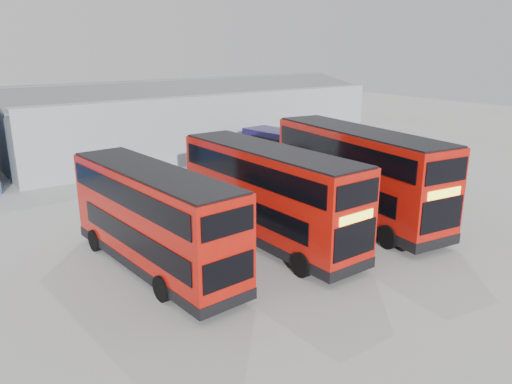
% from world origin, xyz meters
% --- Properties ---
extents(ground_plane, '(120.00, 120.00, 0.00)m').
position_xyz_m(ground_plane, '(0.00, 0.00, 0.00)').
color(ground_plane, '#9D9D98').
rests_on(ground_plane, ground).
extents(maintenance_shed, '(30.50, 12.00, 5.89)m').
position_xyz_m(maintenance_shed, '(8.00, 20.00, 2.60)').
color(maintenance_shed, '#959BA2').
rests_on(maintenance_shed, ground).
extents(double_decker_left, '(3.05, 9.88, 4.12)m').
position_xyz_m(double_decker_left, '(-4.92, -1.02, 2.05)').
color(double_decker_left, '#AD1209').
rests_on(double_decker_left, ground).
extents(double_decker_centre, '(2.80, 10.37, 4.36)m').
position_xyz_m(double_decker_centre, '(0.45, -1.37, 2.17)').
color(double_decker_centre, '#AD1209').
rests_on(double_decker_centre, ground).
extents(double_decker_right, '(4.01, 11.20, 4.64)m').
position_xyz_m(double_decker_right, '(5.99, -1.46, 2.31)').
color(double_decker_right, '#AD1209').
rests_on(double_decker_right, ground).
extents(single_decker_blue, '(3.48, 10.14, 2.70)m').
position_xyz_m(single_decker_blue, '(9.99, 7.43, 1.34)').
color(single_decker_blue, '#0E103F').
rests_on(single_decker_blue, ground).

